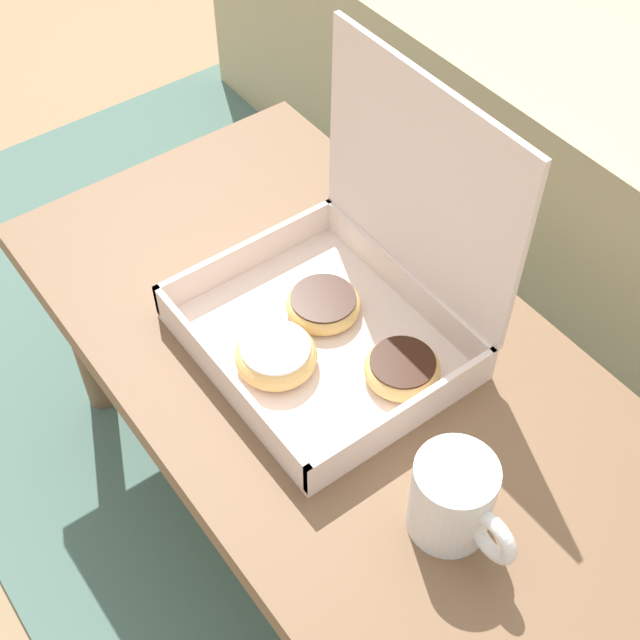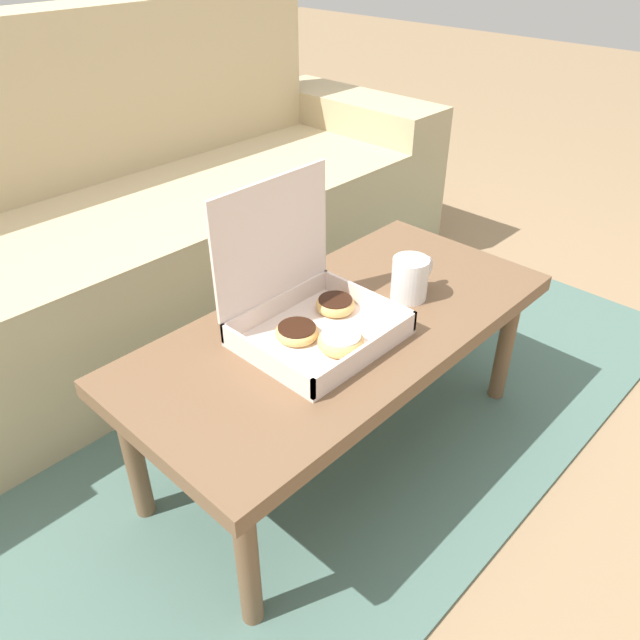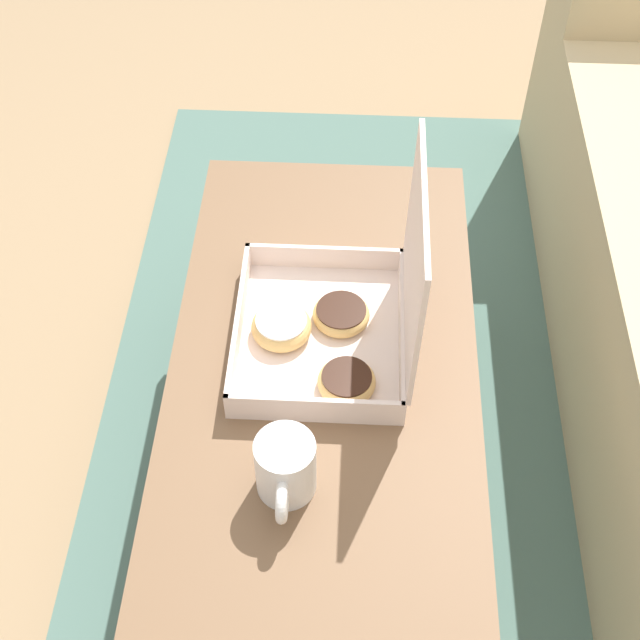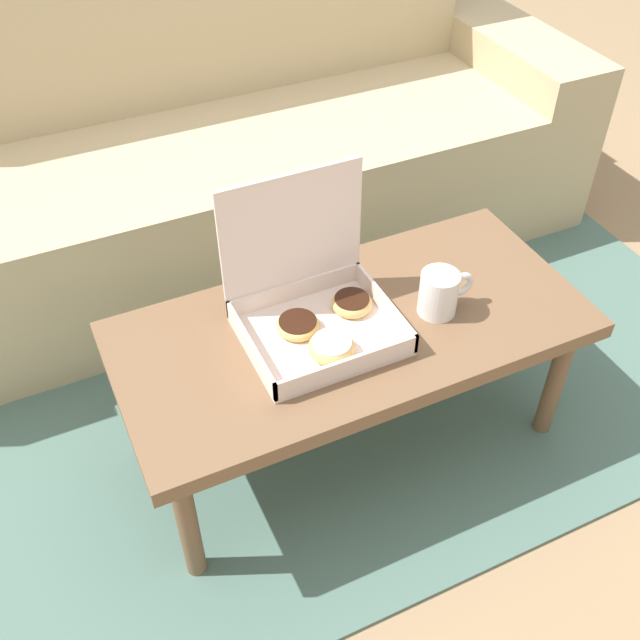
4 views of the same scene
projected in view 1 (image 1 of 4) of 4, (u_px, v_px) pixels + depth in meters
ground_plane at (422, 497)px, 1.42m from camera, size 12.00×12.00×0.00m
area_rug at (554, 404)px, 1.53m from camera, size 2.42×1.80×0.01m
coffee_table at (365, 407)px, 1.10m from camera, size 1.06×0.50×0.40m
pastry_box at (345, 305)px, 1.07m from camera, size 0.33×0.28×0.33m
coffee_mug at (454, 500)px, 0.91m from camera, size 0.13×0.09×0.10m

